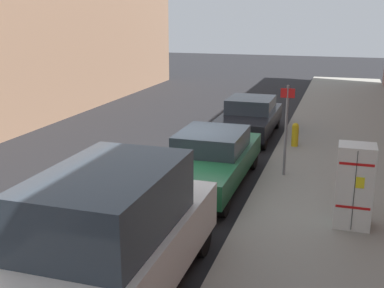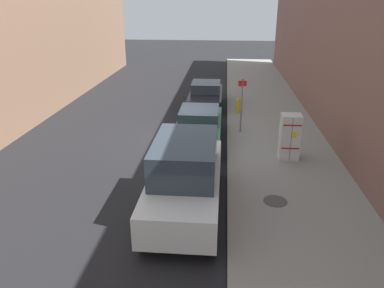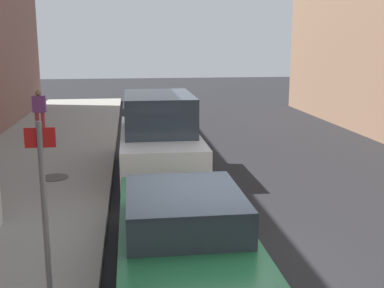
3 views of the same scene
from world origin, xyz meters
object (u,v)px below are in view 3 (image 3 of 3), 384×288
Objects in this scene: street_sign_post at (44,206)px; parked_van_white at (159,136)px; parked_sedan_green at (183,231)px; pedestrian_walking_far at (39,109)px.

street_sign_post reaches higher than parked_van_white.
parked_sedan_green is (1.79, 0.89, -0.78)m from street_sign_post.
street_sign_post is at bearing -105.53° from parked_van_white.
parked_van_white is at bearing -145.99° from pedestrian_walking_far.
pedestrian_walking_far is at bearing 109.53° from parked_sedan_green.
street_sign_post is at bearing -170.96° from pedestrian_walking_far.
street_sign_post is at bearing -153.55° from parked_sedan_green.
parked_van_white reaches higher than pedestrian_walking_far.
parked_sedan_green is (3.96, -11.17, -0.35)m from pedestrian_walking_far.
street_sign_post is 0.50× the size of parked_sedan_green.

